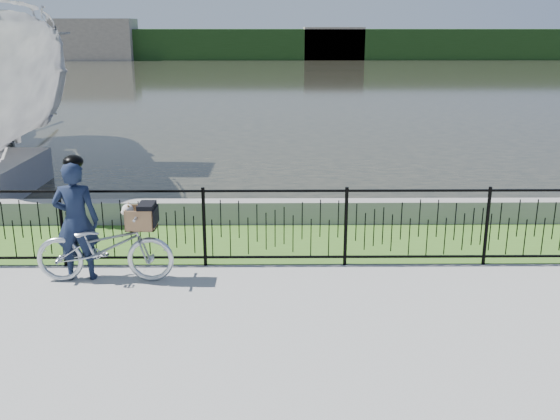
{
  "coord_description": "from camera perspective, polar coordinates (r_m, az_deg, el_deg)",
  "views": [
    {
      "loc": [
        -0.01,
        -6.77,
        3.3
      ],
      "look_at": [
        0.06,
        1.0,
        1.0
      ],
      "focal_mm": 40.0,
      "sensor_mm": 36.0,
      "label": 1
    }
  ],
  "objects": [
    {
      "name": "quay_wall",
      "position": [
        10.82,
        -0.46,
        -0.16
      ],
      "size": [
        60.0,
        0.3,
        0.4
      ],
      "primitive_type": "cube",
      "color": "gray",
      "rests_on": "ground"
    },
    {
      "name": "far_building_right",
      "position": [
        65.56,
        4.91,
        14.93
      ],
      "size": [
        6.0,
        3.0,
        3.2
      ],
      "primitive_type": "cube",
      "color": "gray",
      "rests_on": "ground"
    },
    {
      "name": "bicycle_rig",
      "position": [
        8.6,
        -15.65,
        -3.2
      ],
      "size": [
        1.82,
        0.64,
        1.1
      ],
      "color": "silver",
      "rests_on": "ground"
    },
    {
      "name": "grass_strip",
      "position": [
        9.93,
        -0.45,
        -2.9
      ],
      "size": [
        60.0,
        2.0,
        0.01
      ],
      "primitive_type": "cube",
      "color": "#3D6921",
      "rests_on": "ground"
    },
    {
      "name": "cyclist",
      "position": [
        8.69,
        -18.16,
        -0.79
      ],
      "size": [
        0.61,
        0.42,
        1.7
      ],
      "color": "#111A31",
      "rests_on": "ground"
    },
    {
      "name": "ground",
      "position": [
        7.53,
        -0.43,
        -9.5
      ],
      "size": [
        120.0,
        120.0,
        0.0
      ],
      "primitive_type": "plane",
      "color": "gray",
      "rests_on": "ground"
    },
    {
      "name": "far_building_left",
      "position": [
        67.23,
        -16.6,
        14.71
      ],
      "size": [
        8.0,
        4.0,
        4.0
      ],
      "primitive_type": "cube",
      "color": "gray",
      "rests_on": "ground"
    },
    {
      "name": "fence",
      "position": [
        8.8,
        -0.45,
        -1.55
      ],
      "size": [
        14.0,
        0.06,
        1.15
      ],
      "primitive_type": null,
      "color": "black",
      "rests_on": "ground"
    },
    {
      "name": "far_treeline",
      "position": [
        66.79,
        -0.53,
        14.93
      ],
      "size": [
        120.0,
        6.0,
        3.0
      ],
      "primitive_type": "cube",
      "color": "#204018",
      "rests_on": "ground"
    },
    {
      "name": "water",
      "position": [
        39.9,
        -0.52,
        11.73
      ],
      "size": [
        120.0,
        120.0,
        0.0
      ],
      "primitive_type": "plane",
      "color": "#28281E",
      "rests_on": "ground"
    }
  ]
}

